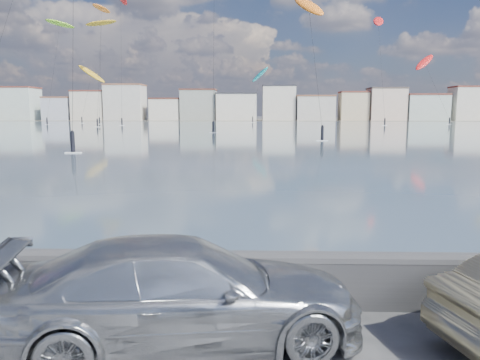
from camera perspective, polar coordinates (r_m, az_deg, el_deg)
name	(u,v)px	position (r m, az deg, el deg)	size (l,w,h in m)	color
bay_water	(248,129)	(97.18, 1.03, 6.22)	(500.00, 177.00, 0.00)	#37535A
far_shore_strip	(252,120)	(205.64, 1.44, 7.34)	(500.00, 60.00, 0.00)	#4C473D
seawall	(184,276)	(8.94, -6.82, -11.52)	(400.00, 0.36, 1.08)	#28282B
far_buildings	(255,106)	(191.62, 1.82, 9.06)	(240.79, 13.26, 14.60)	#CCB293
car_silver	(183,292)	(7.56, -6.91, -13.40)	(2.29, 5.64, 1.64)	#AAADB0
kitesurfer_2	(101,10)	(153.61, -16.53, 19.23)	(4.57, 13.20, 34.94)	orange
kitesurfer_5	(91,74)	(164.70, -17.65, 12.19)	(9.90, 12.27, 19.54)	#BF8C19
kitesurfer_8	(260,75)	(165.44, 2.45, 12.65)	(7.44, 14.63, 19.18)	#19BFBF
kitesurfer_9	(309,9)	(71.41, 8.40, 19.97)	(5.14, 15.38, 20.94)	orange
kitesurfer_16	(101,25)	(125.81, -16.59, 17.62)	(7.78, 10.77, 26.48)	#BF8C19
kitesurfer_17	(425,63)	(155.76, 21.59, 13.12)	(8.56, 15.68, 21.56)	red
kitesurfer_19	(378,22)	(136.25, 16.52, 17.95)	(5.21, 12.14, 29.97)	red
kitesurfer_20	(60,25)	(157.79, -21.12, 17.19)	(8.83, 16.67, 31.63)	#8CD826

